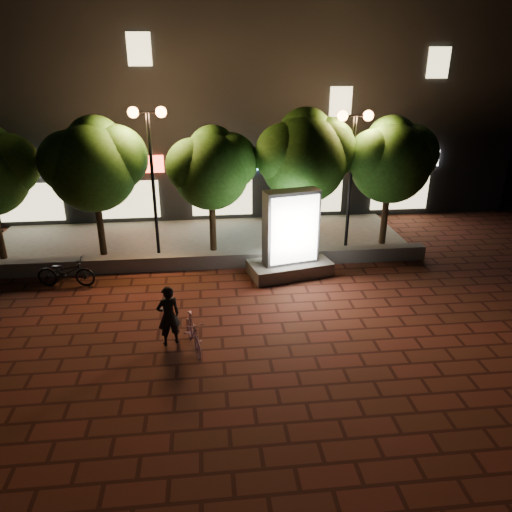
{
  "coord_description": "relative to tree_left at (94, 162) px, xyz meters",
  "views": [
    {
      "loc": [
        0.28,
        -11.41,
        6.84
      ],
      "look_at": [
        1.67,
        1.5,
        1.39
      ],
      "focal_mm": 33.91,
      "sensor_mm": 36.0,
      "label": 1
    }
  ],
  "objects": [
    {
      "name": "street_lamp_left",
      "position": [
        1.95,
        -0.26,
        0.58
      ],
      "size": [
        1.26,
        0.36,
        5.18
      ],
      "color": "black",
      "rests_on": "sidewalk"
    },
    {
      "name": "tree_mid",
      "position": [
        4.0,
        -0.0,
        -0.23
      ],
      "size": [
        3.24,
        2.7,
        4.5
      ],
      "color": "#312113",
      "rests_on": "sidewalk"
    },
    {
      "name": "building_block",
      "position": [
        3.44,
        7.53,
        1.55
      ],
      "size": [
        28.0,
        8.12,
        11.3
      ],
      "color": "black",
      "rests_on": "ground"
    },
    {
      "name": "scooter_parked",
      "position": [
        -0.76,
        -2.46,
        -2.96
      ],
      "size": [
        1.9,
        0.86,
        0.96
      ],
      "primitive_type": "imported",
      "rotation": [
        0.0,
        0.0,
        1.45
      ],
      "color": "black",
      "rests_on": "ground"
    },
    {
      "name": "sidewalk",
      "position": [
        3.45,
        1.04,
        -3.4
      ],
      "size": [
        16.0,
        5.0,
        0.08
      ],
      "primitive_type": "cube",
      "color": "slate",
      "rests_on": "ground"
    },
    {
      "name": "ground",
      "position": [
        3.45,
        -5.46,
        -3.44
      ],
      "size": [
        80.0,
        80.0,
        0.0
      ],
      "primitive_type": "plane",
      "color": "#53211A",
      "rests_on": "ground"
    },
    {
      "name": "retaining_wall",
      "position": [
        3.45,
        -1.46,
        -3.19
      ],
      "size": [
        16.0,
        0.45,
        0.5
      ],
      "primitive_type": "cube",
      "color": "slate",
      "rests_on": "ground"
    },
    {
      "name": "street_lamp_right",
      "position": [
        8.95,
        -0.26,
        0.45
      ],
      "size": [
        1.26,
        0.36,
        4.98
      ],
      "color": "black",
      "rests_on": "sidewalk"
    },
    {
      "name": "tree_left",
      "position": [
        0.0,
        0.0,
        0.0
      ],
      "size": [
        3.6,
        3.0,
        4.89
      ],
      "color": "#312113",
      "rests_on": "sidewalk"
    },
    {
      "name": "scooter_pink",
      "position": [
        3.28,
        -6.48,
        -2.99
      ],
      "size": [
        0.78,
        1.59,
        0.92
      ],
      "primitive_type": "imported",
      "rotation": [
        0.0,
        0.0,
        0.24
      ],
      "color": "#C180A3",
      "rests_on": "ground"
    },
    {
      "name": "tree_far_right",
      "position": [
        10.5,
        -0.0,
        -0.08
      ],
      "size": [
        3.48,
        2.9,
        4.76
      ],
      "color": "#312113",
      "rests_on": "sidewalk"
    },
    {
      "name": "tree_right",
      "position": [
        7.3,
        0.0,
        0.12
      ],
      "size": [
        3.72,
        3.1,
        5.07
      ],
      "color": "#312113",
      "rests_on": "sidewalk"
    },
    {
      "name": "rider",
      "position": [
        2.68,
        -6.17,
        -2.64
      ],
      "size": [
        0.69,
        0.57,
        1.62
      ],
      "primitive_type": "imported",
      "rotation": [
        0.0,
        0.0,
        3.51
      ],
      "color": "black",
      "rests_on": "ground"
    },
    {
      "name": "ad_kiosk",
      "position": [
        6.43,
        -2.33,
        -2.28
      ],
      "size": [
        2.89,
        1.88,
        2.89
      ],
      "color": "slate",
      "rests_on": "ground"
    }
  ]
}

